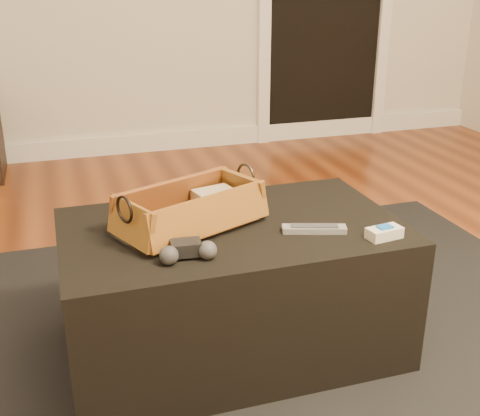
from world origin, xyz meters
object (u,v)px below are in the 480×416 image
object	(u,v)px
ottoman	(232,287)
wicker_basket	(190,211)
silver_remote	(314,229)
tv_remote	(188,222)
cream_gadget	(384,233)
game_controller	(187,251)

from	to	relation	value
ottoman	wicker_basket	distance (m)	0.29
ottoman	silver_remote	bearing A→B (deg)	-29.23
wicker_basket	silver_remote	world-z (taller)	wicker_basket
tv_remote	wicker_basket	bearing A→B (deg)	30.87
tv_remote	silver_remote	world-z (taller)	tv_remote
wicker_basket	cream_gadget	distance (m)	0.56
wicker_basket	cream_gadget	size ratio (longest dim) A/B	4.55
wicker_basket	cream_gadget	bearing A→B (deg)	-25.49
silver_remote	wicker_basket	bearing A→B (deg)	157.06
game_controller	silver_remote	world-z (taller)	game_controller
tv_remote	cream_gadget	xyz separation A→B (m)	(0.52, -0.22, -0.01)
ottoman	game_controller	size ratio (longest dim) A/B	6.54
wicker_basket	game_controller	world-z (taller)	wicker_basket
game_controller	cream_gadget	world-z (taller)	game_controller
ottoman	game_controller	distance (m)	0.35
game_controller	cream_gadget	distance (m)	0.56
wicker_basket	game_controller	bearing A→B (deg)	-105.59
silver_remote	cream_gadget	world-z (taller)	cream_gadget
ottoman	wicker_basket	bearing A→B (deg)	169.93
tv_remote	silver_remote	xyz separation A→B (m)	(0.35, -0.12, -0.02)
tv_remote	wicker_basket	distance (m)	0.04
ottoman	game_controller	bearing A→B (deg)	-133.83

